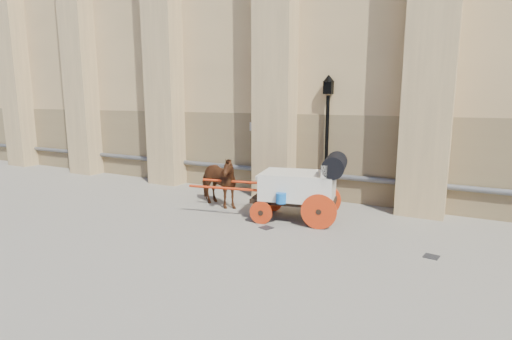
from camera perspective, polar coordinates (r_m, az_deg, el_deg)
The scene contains 6 objects.
ground at distance 11.22m, azimuth -0.74°, elevation -8.26°, with size 90.00×90.00×0.00m, color gray.
horse at distance 13.26m, azimuth -5.70°, elevation -1.55°, with size 0.93×2.04×1.73m, color #5D2C17.
carriage at distance 11.70m, azimuth 6.75°, elevation -2.06°, with size 4.74×2.12×2.01m.
street_lamp at distance 13.85m, azimuth 10.09°, elevation 4.92°, with size 0.41×0.41×4.33m.
drain_grate_near at distance 11.22m, azimuth 1.49°, elevation -8.24°, with size 0.32×0.32×0.01m, color black.
drain_grate_far at distance 10.11m, azimuth 23.76°, elevation -11.25°, with size 0.32×0.32×0.01m, color black.
Camera 1 is at (5.12, -9.33, 3.56)m, focal length 28.00 mm.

